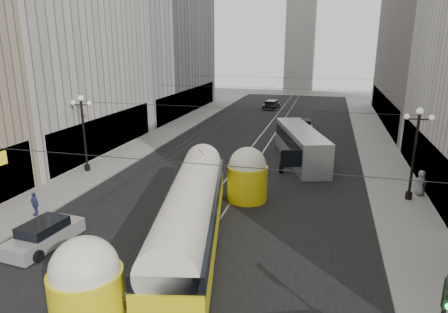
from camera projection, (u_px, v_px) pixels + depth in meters
The scene contains 19 objects.
road at pixel (263, 142), 44.28m from camera, with size 20.00×85.00×0.02m, color black.
sidewalk_left at pixel (173, 129), 50.45m from camera, with size 4.00×72.00×0.15m, color gray.
sidewalk_right at pixel (374, 141), 44.57m from camera, with size 4.00×72.00×0.15m, color gray.
rail_left at pixel (256, 142), 44.46m from camera, with size 0.12×85.00×0.04m, color gray.
rail_right at pixel (269, 142), 44.09m from camera, with size 0.12×85.00×0.04m, color gray.
building_left_far at pixel (150, 17), 59.68m from camera, with size 12.60×28.60×28.60m.
distant_tower at pixel (301, 22), 84.36m from camera, with size 6.00×6.00×31.36m.
lamppost_left_mid at pixel (84, 129), 32.85m from camera, with size 1.86×0.44×6.37m.
lamppost_right_mid at pixel (415, 149), 26.68m from camera, with size 1.86×0.44×6.37m.
catenary at pixel (264, 90), 41.70m from camera, with size 25.00×72.00×0.23m.
streetcar at pixel (191, 213), 21.12m from camera, with size 5.95×17.15×3.84m.
city_bus at pixel (300, 144), 36.66m from camera, with size 5.94×12.27×3.01m.
sedan_silver at pixel (44, 235), 21.40m from camera, with size 2.24×4.57×1.39m.
sedan_white_far at pixel (303, 125), 50.37m from camera, with size 2.38×4.40×1.32m.
sedan_dark_far at pixel (271, 105), 66.44m from camera, with size 2.48×4.62×1.39m.
pedestrian_crossing_a at pixel (59, 295), 16.06m from camera, with size 0.57×0.38×1.58m, color black.
pedestrian_crossing_b at pixel (127, 311), 15.02m from camera, with size 0.81×0.63×1.66m, color beige.
pedestrian_sidewalk_right at pixel (421, 183), 28.13m from camera, with size 0.89×0.55×1.82m, color gray.
pedestrian_sidewalk_left at pixel (35, 204), 24.86m from camera, with size 0.89×0.51×1.52m, color navy.
Camera 1 is at (6.81, -10.21, 10.55)m, focal length 32.00 mm.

